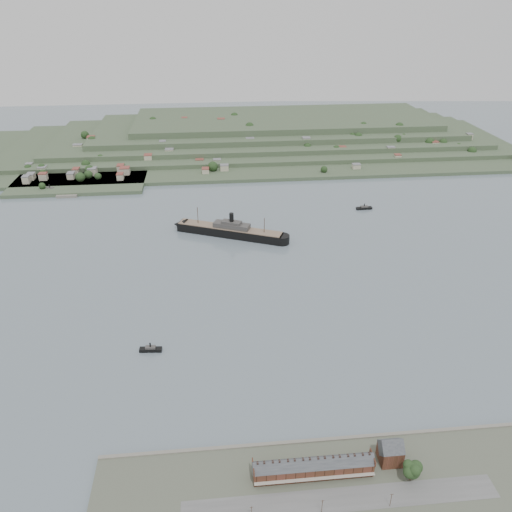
{
  "coord_description": "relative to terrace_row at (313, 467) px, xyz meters",
  "views": [
    {
      "loc": [
        -51.3,
        -319.2,
        199.3
      ],
      "look_at": [
        -16.55,
        30.0,
        10.71
      ],
      "focal_mm": 35.0,
      "sensor_mm": 36.0,
      "label": 1
    }
  ],
  "objects": [
    {
      "name": "near_shore",
      "position": [
        10.0,
        -18.73,
        -5.83
      ],
      "size": [
        220.0,
        80.0,
        2.6
      ],
      "color": "#4C5142",
      "rests_on": "ground"
    },
    {
      "name": "ferry_west",
      "position": [
        -217.99,
        393.02,
        -5.01
      ],
      "size": [
        20.96,
        12.27,
        7.6
      ],
      "color": "black",
      "rests_on": "ground"
    },
    {
      "name": "steamship",
      "position": [
        -27.05,
        260.41,
        -1.86
      ],
      "size": [
        106.12,
        55.0,
        26.98
      ],
      "color": "black",
      "rests_on": "ground"
    },
    {
      "name": "ferry_east",
      "position": [
        115.68,
        307.87,
        -5.38
      ],
      "size": [
        16.4,
        5.43,
        6.06
      ],
      "color": "black",
      "rests_on": "ground"
    },
    {
      "name": "terrace_row",
      "position": [
        0.0,
        0.0,
        0.0
      ],
      "size": [
        55.6,
        9.8,
        11.07
      ],
      "color": "#4A2A1A",
      "rests_on": "ground"
    },
    {
      "name": "tugboat",
      "position": [
        -82.23,
        99.69,
        -5.32
      ],
      "size": [
        14.12,
        4.81,
        6.24
      ],
      "color": "black",
      "rests_on": "ground"
    },
    {
      "name": "far_peninsula",
      "position": [
        37.91,
        561.12,
        5.04
      ],
      "size": [
        760.0,
        309.0,
        30.0
      ],
      "color": "#31452E",
      "rests_on": "ground"
    },
    {
      "name": "fig_tree",
      "position": [
        43.9,
        -7.22,
        1.73
      ],
      "size": [
        9.64,
        8.35,
        10.76
      ],
      "color": "#422D1E",
      "rests_on": "ground"
    },
    {
      "name": "gabled_building",
      "position": [
        37.5,
        4.02,
        1.34
      ],
      "size": [
        10.4,
        10.18,
        14.09
      ],
      "color": "#4A2A1A",
      "rests_on": "ground"
    },
    {
      "name": "ground",
      "position": [
        10.0,
        168.02,
        -6.84
      ],
      "size": [
        1400.0,
        1400.0,
        0.0
      ],
      "primitive_type": "plane",
      "color": "slate",
      "rests_on": "ground"
    }
  ]
}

